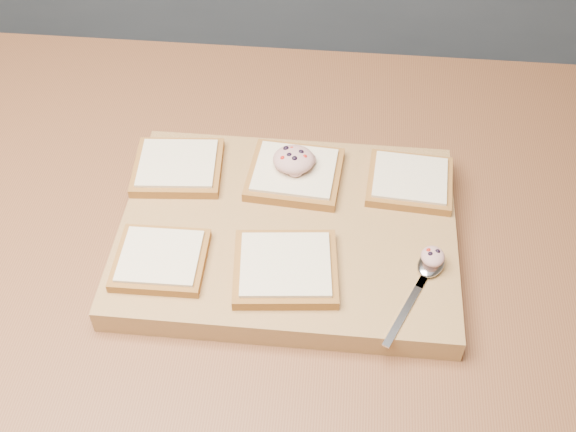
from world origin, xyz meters
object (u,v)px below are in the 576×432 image
at_px(tuna_salad_dollop, 294,159).
at_px(bread_far_center, 295,173).
at_px(spoon, 428,270).
at_px(cutting_board, 288,233).

bearing_deg(tuna_salad_dollop, bread_far_center, -64.89).
height_order(bread_far_center, tuna_salad_dollop, tuna_salad_dollop).
bearing_deg(spoon, tuna_salad_dollop, 139.10).
bearing_deg(cutting_board, bread_far_center, 89.35).
xyz_separation_m(bread_far_center, spoon, (0.18, -0.15, -0.00)).
xyz_separation_m(bread_far_center, tuna_salad_dollop, (-0.00, 0.00, 0.02)).
relative_size(cutting_board, tuna_salad_dollop, 7.64).
bearing_deg(tuna_salad_dollop, cutting_board, -89.38).
bearing_deg(bread_far_center, spoon, -40.43).
distance_m(bread_far_center, spoon, 0.24).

